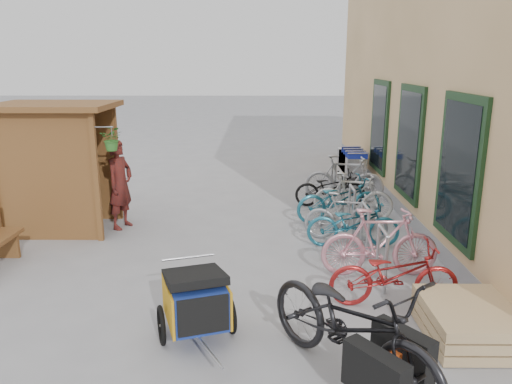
{
  "coord_description": "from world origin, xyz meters",
  "views": [
    {
      "loc": [
        0.56,
        -6.62,
        3.15
      ],
      "look_at": [
        0.5,
        1.5,
        1.0
      ],
      "focal_mm": 35.0,
      "sensor_mm": 36.0,
      "label": 1
    }
  ],
  "objects_px": {
    "bike_3": "(346,217)",
    "bike_7": "(344,179)",
    "child_trailer": "(196,299)",
    "bike_5": "(353,196)",
    "bike_0": "(394,274)",
    "bike_6": "(330,188)",
    "shopping_carts": "(351,161)",
    "cargo_bike": "(352,326)",
    "pallet_stack": "(469,322)",
    "person_kiosk": "(120,184)",
    "bike_4": "(339,199)",
    "kiosk": "(53,149)",
    "bike_2": "(353,223)",
    "bike_1": "(380,243)"
  },
  "relations": [
    {
      "from": "bike_3",
      "to": "bike_7",
      "type": "height_order",
      "value": "bike_7"
    },
    {
      "from": "child_trailer",
      "to": "bike_5",
      "type": "bearing_deg",
      "value": 41.63
    },
    {
      "from": "bike_0",
      "to": "bike_6",
      "type": "distance_m",
      "value": 4.69
    },
    {
      "from": "shopping_carts",
      "to": "cargo_bike",
      "type": "xyz_separation_m",
      "value": [
        -1.52,
        -8.61,
        0.05
      ]
    },
    {
      "from": "pallet_stack",
      "to": "bike_0",
      "type": "distance_m",
      "value": 1.08
    },
    {
      "from": "person_kiosk",
      "to": "shopping_carts",
      "type": "bearing_deg",
      "value": -31.48
    },
    {
      "from": "bike_4",
      "to": "bike_7",
      "type": "distance_m",
      "value": 1.53
    },
    {
      "from": "kiosk",
      "to": "bike_4",
      "type": "bearing_deg",
      "value": 5.2
    },
    {
      "from": "pallet_stack",
      "to": "person_kiosk",
      "type": "distance_m",
      "value": 6.5
    },
    {
      "from": "bike_2",
      "to": "bike_6",
      "type": "height_order",
      "value": "bike_2"
    },
    {
      "from": "pallet_stack",
      "to": "bike_7",
      "type": "xyz_separation_m",
      "value": [
        -0.51,
        5.86,
        0.33
      ]
    },
    {
      "from": "bike_1",
      "to": "bike_3",
      "type": "height_order",
      "value": "bike_1"
    },
    {
      "from": "bike_6",
      "to": "bike_1",
      "type": "bearing_deg",
      "value": -178.68
    },
    {
      "from": "shopping_carts",
      "to": "bike_7",
      "type": "height_order",
      "value": "bike_7"
    },
    {
      "from": "bike_1",
      "to": "bike_4",
      "type": "xyz_separation_m",
      "value": [
        -0.2,
        2.6,
        -0.06
      ]
    },
    {
      "from": "pallet_stack",
      "to": "shopping_carts",
      "type": "bearing_deg",
      "value": 90.0
    },
    {
      "from": "bike_1",
      "to": "bike_3",
      "type": "xyz_separation_m",
      "value": [
        -0.25,
        1.5,
        -0.08
      ]
    },
    {
      "from": "person_kiosk",
      "to": "bike_2",
      "type": "height_order",
      "value": "person_kiosk"
    },
    {
      "from": "kiosk",
      "to": "bike_4",
      "type": "relative_size",
      "value": 1.41
    },
    {
      "from": "bike_5",
      "to": "bike_6",
      "type": "bearing_deg",
      "value": 33.82
    },
    {
      "from": "bike_0",
      "to": "shopping_carts",
      "type": "bearing_deg",
      "value": -4.83
    },
    {
      "from": "bike_2",
      "to": "bike_7",
      "type": "xyz_separation_m",
      "value": [
        0.31,
        2.88,
        0.12
      ]
    },
    {
      "from": "person_kiosk",
      "to": "bike_2",
      "type": "xyz_separation_m",
      "value": [
        4.29,
        -1.0,
        -0.44
      ]
    },
    {
      "from": "child_trailer",
      "to": "bike_0",
      "type": "bearing_deg",
      "value": -0.66
    },
    {
      "from": "shopping_carts",
      "to": "person_kiosk",
      "type": "distance_m",
      "value": 6.4
    },
    {
      "from": "kiosk",
      "to": "bike_7",
      "type": "distance_m",
      "value": 6.19
    },
    {
      "from": "kiosk",
      "to": "shopping_carts",
      "type": "height_order",
      "value": "kiosk"
    },
    {
      "from": "shopping_carts",
      "to": "bike_5",
      "type": "height_order",
      "value": "bike_5"
    },
    {
      "from": "kiosk",
      "to": "bike_2",
      "type": "relative_size",
      "value": 1.56
    },
    {
      "from": "bike_5",
      "to": "bike_2",
      "type": "bearing_deg",
      "value": -175.25
    },
    {
      "from": "cargo_bike",
      "to": "bike_2",
      "type": "bearing_deg",
      "value": 43.4
    },
    {
      "from": "bike_1",
      "to": "bike_6",
      "type": "distance_m",
      "value": 3.73
    },
    {
      "from": "bike_7",
      "to": "kiosk",
      "type": "bearing_deg",
      "value": 118.48
    },
    {
      "from": "shopping_carts",
      "to": "person_kiosk",
      "type": "bearing_deg",
      "value": -142.98
    },
    {
      "from": "bike_0",
      "to": "bike_5",
      "type": "bearing_deg",
      "value": -1.43
    },
    {
      "from": "kiosk",
      "to": "bike_3",
      "type": "xyz_separation_m",
      "value": [
        5.38,
        -0.61,
        -1.11
      ]
    },
    {
      "from": "pallet_stack",
      "to": "bike_0",
      "type": "relative_size",
      "value": 0.71
    },
    {
      "from": "child_trailer",
      "to": "bike_5",
      "type": "relative_size",
      "value": 0.94
    },
    {
      "from": "bike_6",
      "to": "pallet_stack",
      "type": "bearing_deg",
      "value": -173.09
    },
    {
      "from": "bike_1",
      "to": "bike_6",
      "type": "xyz_separation_m",
      "value": [
        -0.22,
        3.72,
        -0.12
      ]
    },
    {
      "from": "shopping_carts",
      "to": "bike_0",
      "type": "bearing_deg",
      "value": -95.56
    },
    {
      "from": "cargo_bike",
      "to": "bike_2",
      "type": "distance_m",
      "value": 3.83
    },
    {
      "from": "pallet_stack",
      "to": "bike_6",
      "type": "relative_size",
      "value": 0.77
    },
    {
      "from": "bike_3",
      "to": "bike_6",
      "type": "relative_size",
      "value": 0.95
    },
    {
      "from": "bike_5",
      "to": "bike_0",
      "type": "bearing_deg",
      "value": -167.51
    },
    {
      "from": "kiosk",
      "to": "child_trailer",
      "type": "xyz_separation_m",
      "value": [
        3.1,
        -3.85,
        -1.07
      ]
    },
    {
      "from": "bike_6",
      "to": "shopping_carts",
      "type": "bearing_deg",
      "value": -22.48
    },
    {
      "from": "pallet_stack",
      "to": "child_trailer",
      "type": "distance_m",
      "value": 3.19
    },
    {
      "from": "pallet_stack",
      "to": "bike_2",
      "type": "bearing_deg",
      "value": 105.3
    },
    {
      "from": "bike_5",
      "to": "bike_4",
      "type": "bearing_deg",
      "value": 135.05
    }
  ]
}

